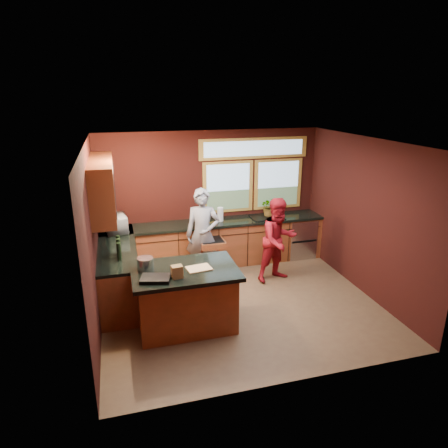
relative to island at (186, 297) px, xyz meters
name	(u,v)px	position (x,y,z in m)	size (l,w,h in m)	color
floor	(240,303)	(0.99, 0.42, -0.48)	(4.50, 4.50, 0.00)	brown
room_shell	(199,198)	(0.39, 0.74, 1.32)	(4.52, 4.02, 2.71)	black
back_counter	(225,242)	(1.19, 2.11, -0.01)	(4.50, 0.64, 0.93)	brown
left_counter	(118,271)	(-0.96, 1.27, -0.01)	(0.64, 2.30, 0.93)	brown
island	(186,297)	(0.00, 0.00, 0.00)	(1.55, 1.05, 0.95)	brown
person_grey	(203,234)	(0.62, 1.57, 0.40)	(0.64, 0.42, 1.75)	slate
person_red	(278,240)	(1.95, 1.12, 0.32)	(0.78, 0.60, 1.60)	maroon
microwave	(116,224)	(-0.93, 2.00, 0.61)	(0.56, 0.38, 0.31)	#999999
potted_plant	(269,207)	(2.17, 2.17, 0.66)	(0.37, 0.32, 0.41)	#999999
paper_towel	(220,214)	(1.10, 2.12, 0.59)	(0.12, 0.12, 0.28)	silver
cutting_board	(199,268)	(0.20, -0.05, 0.48)	(0.35, 0.25, 0.02)	tan
stock_pot	(145,264)	(-0.55, 0.15, 0.56)	(0.24, 0.24, 0.18)	silver
paper_bag	(177,272)	(-0.15, -0.25, 0.56)	(0.15, 0.12, 0.18)	brown
black_tray	(156,279)	(-0.45, -0.25, 0.49)	(0.40, 0.28, 0.05)	black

